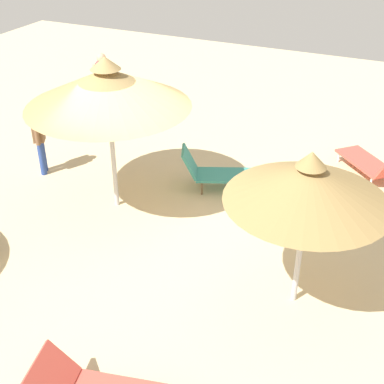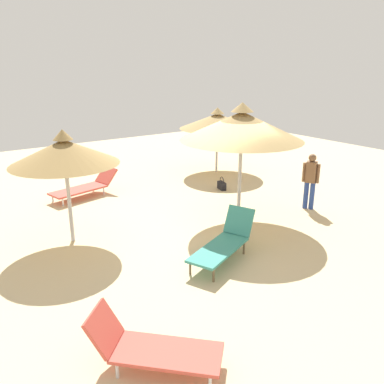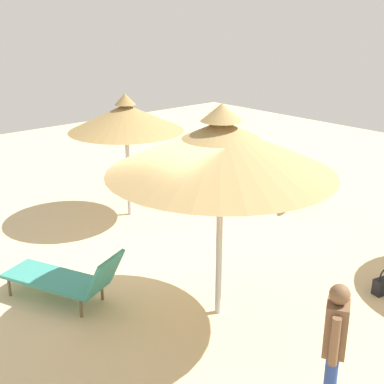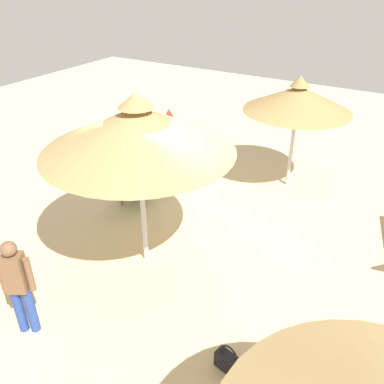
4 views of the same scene
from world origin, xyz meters
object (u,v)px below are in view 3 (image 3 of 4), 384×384
Objects in this scene: lounge_chair_center at (67,278)px; lounge_chair_near_right at (271,187)px; person_standing_far_right at (334,344)px; parasol_umbrella_edge at (126,118)px; parasol_umbrella_near_left at (221,147)px; handbag at (384,285)px.

lounge_chair_near_right is at bearing -171.31° from lounge_chair_center.
lounge_chair_near_right is 1.40× the size of person_standing_far_right.
lounge_chair_center is (5.46, 0.83, 0.07)m from lounge_chair_near_right.
parasol_umbrella_edge is 0.85× the size of parasol_umbrella_near_left.
handbag is at bearing 101.37° from parasol_umbrella_edge.
lounge_chair_near_right is 6.45m from person_standing_far_right.
parasol_umbrella_near_left is at bearing 131.05° from lounge_chair_center.
lounge_chair_near_right is 1.11× the size of lounge_chair_center.
handbag is at bearing 64.28° from lounge_chair_near_right.
person_standing_far_right is (1.66, 5.99, -1.18)m from parasol_umbrella_edge.
person_standing_far_right is (-0.96, 3.76, 0.47)m from lounge_chair_center.
handbag is (1.80, 3.74, -0.18)m from lounge_chair_near_right.
lounge_chair_center is 3.91m from person_standing_far_right.
lounge_chair_center is at bearing -48.95° from parasol_umbrella_near_left.
parasol_umbrella_near_left reaches higher than lounge_chair_near_right.
parasol_umbrella_edge is 1.17× the size of lounge_chair_near_right.
lounge_chair_center is 4.68m from handbag.
person_standing_far_right is at bearing 45.60° from lounge_chair_near_right.
parasol_umbrella_near_left reaches higher than parasol_umbrella_edge.
parasol_umbrella_near_left reaches higher than handbag.
parasol_umbrella_near_left is 1.93× the size of person_standing_far_right.
person_standing_far_right is 2.92m from handbag.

